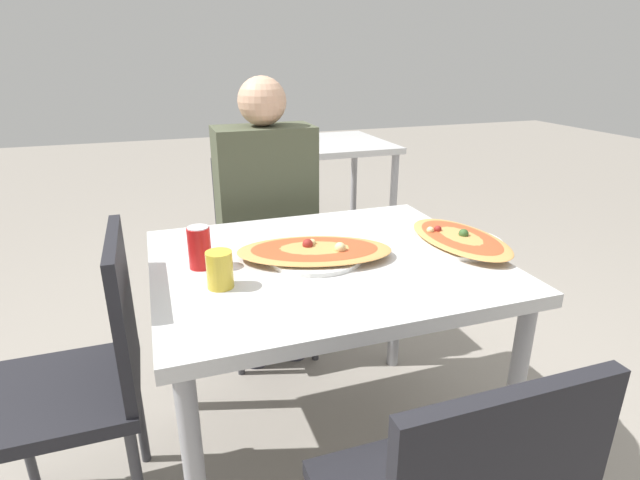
% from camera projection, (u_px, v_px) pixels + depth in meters
% --- Properties ---
extents(ground_plane, '(14.00, 14.00, 0.00)m').
position_uv_depth(ground_plane, '(324.00, 445.00, 1.78)').
color(ground_plane, gray).
extents(dining_table, '(1.02, 0.86, 0.73)m').
position_uv_depth(dining_table, '(325.00, 282.00, 1.55)').
color(dining_table, silver).
rests_on(dining_table, ground_plane).
extents(chair_far_seated, '(0.40, 0.40, 0.88)m').
position_uv_depth(chair_far_seated, '(263.00, 244.00, 2.27)').
color(chair_far_seated, black).
rests_on(chair_far_seated, ground_plane).
extents(chair_side_left, '(0.40, 0.40, 0.88)m').
position_uv_depth(chair_side_left, '(87.00, 371.00, 1.36)').
color(chair_side_left, black).
rests_on(chair_side_left, ground_plane).
extents(person_seated, '(0.40, 0.24, 1.23)m').
position_uv_depth(person_seated, '(267.00, 204.00, 2.09)').
color(person_seated, '#2D2D38').
rests_on(person_seated, ground_plane).
extents(pizza_main, '(0.52, 0.37, 0.06)m').
position_uv_depth(pizza_main, '(315.00, 252.00, 1.52)').
color(pizza_main, white).
rests_on(pizza_main, dining_table).
extents(soda_can, '(0.07, 0.07, 0.12)m').
position_uv_depth(soda_can, '(200.00, 247.00, 1.44)').
color(soda_can, red).
rests_on(soda_can, dining_table).
extents(drink_glass, '(0.07, 0.07, 0.10)m').
position_uv_depth(drink_glass, '(220.00, 270.00, 1.32)').
color(drink_glass, gold).
rests_on(drink_glass, dining_table).
extents(pizza_second, '(0.28, 0.43, 0.06)m').
position_uv_depth(pizza_second, '(460.00, 239.00, 1.62)').
color(pizza_second, white).
rests_on(pizza_second, dining_table).
extents(background_table, '(1.10, 0.80, 0.85)m').
position_uv_depth(background_table, '(302.00, 151.00, 3.44)').
color(background_table, silver).
rests_on(background_table, ground_plane).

